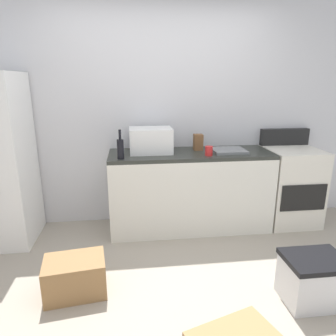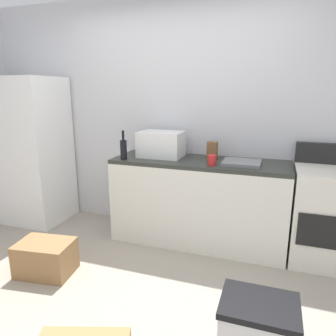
{
  "view_description": "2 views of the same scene",
  "coord_description": "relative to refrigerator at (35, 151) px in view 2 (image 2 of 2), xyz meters",
  "views": [
    {
      "loc": [
        -0.35,
        -2.07,
        1.67
      ],
      "look_at": [
        0.0,
        0.86,
        0.83
      ],
      "focal_mm": 32.87,
      "sensor_mm": 36.0,
      "label": 1
    },
    {
      "loc": [
        1.01,
        -1.88,
        1.61
      ],
      "look_at": [
        0.1,
        0.77,
        0.9
      ],
      "focal_mm": 33.51,
      "sensor_mm": 36.0,
      "label": 2
    }
  ],
  "objects": [
    {
      "name": "ground_plane",
      "position": [
        1.75,
        -1.15,
        -0.88
      ],
      "size": [
        6.0,
        6.0,
        0.0
      ],
      "primitive_type": "plane",
      "color": "#9E9384"
    },
    {
      "name": "wall_back",
      "position": [
        1.75,
        0.4,
        0.42
      ],
      "size": [
        5.0,
        0.1,
        2.6
      ],
      "primitive_type": "cube",
      "color": "silver",
      "rests_on": "ground_plane"
    },
    {
      "name": "kitchen_counter",
      "position": [
        2.05,
        0.05,
        -0.43
      ],
      "size": [
        1.8,
        0.6,
        0.9
      ],
      "color": "silver",
      "rests_on": "ground_plane"
    },
    {
      "name": "refrigerator",
      "position": [
        0.0,
        0.0,
        0.0
      ],
      "size": [
        0.68,
        0.66,
        1.75
      ],
      "primitive_type": "cube",
      "color": "white",
      "rests_on": "ground_plane"
    },
    {
      "name": "stove_oven",
      "position": [
        3.27,
        0.06,
        -0.41
      ],
      "size": [
        0.6,
        0.61,
        1.1
      ],
      "color": "silver",
      "rests_on": "ground_plane"
    },
    {
      "name": "microwave",
      "position": [
        1.61,
        0.1,
        0.16
      ],
      "size": [
        0.46,
        0.34,
        0.27
      ],
      "primitive_type": "cube",
      "color": "white",
      "rests_on": "kitchen_counter"
    },
    {
      "name": "sink_basin",
      "position": [
        2.48,
        0.02,
        0.04
      ],
      "size": [
        0.36,
        0.32,
        0.03
      ],
      "primitive_type": "cube",
      "color": "slate",
      "rests_on": "kitchen_counter"
    },
    {
      "name": "wine_bottle",
      "position": [
        1.29,
        -0.16,
        0.13
      ],
      "size": [
        0.07,
        0.07,
        0.3
      ],
      "color": "black",
      "rests_on": "kitchen_counter"
    },
    {
      "name": "coffee_mug",
      "position": [
        2.21,
        -0.13,
        0.07
      ],
      "size": [
        0.08,
        0.08,
        0.1
      ],
      "primitive_type": "cylinder",
      "color": "red",
      "rests_on": "kitchen_counter"
    },
    {
      "name": "knife_block",
      "position": [
        2.16,
        0.16,
        0.11
      ],
      "size": [
        0.1,
        0.1,
        0.18
      ],
      "primitive_type": "cube",
      "color": "brown",
      "rests_on": "kitchen_counter"
    },
    {
      "name": "cardboard_box_large",
      "position": [
        0.91,
        -1.0,
        -0.73
      ],
      "size": [
        0.52,
        0.39,
        0.3
      ],
      "primitive_type": "cube",
      "rotation": [
        0.0,
        0.0,
        0.13
      ],
      "color": "olive",
      "rests_on": "ground_plane"
    },
    {
      "name": "storage_bin",
      "position": [
        2.76,
        -1.33,
        -0.68
      ],
      "size": [
        0.46,
        0.36,
        0.38
      ],
      "color": "silver",
      "rests_on": "ground_plane"
    }
  ]
}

